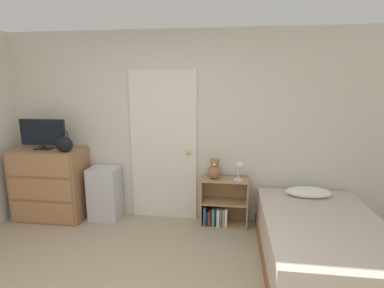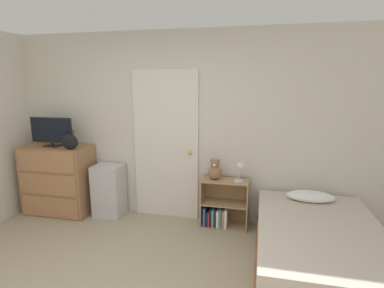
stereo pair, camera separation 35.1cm
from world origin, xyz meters
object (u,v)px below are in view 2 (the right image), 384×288
(dresser, at_px, (59,179))
(storage_bin, at_px, (109,190))
(handbag, at_px, (70,142))
(desk_lamp, at_px, (240,168))
(bookshelf, at_px, (221,208))
(bed, at_px, (318,249))
(teddy_bear, at_px, (215,170))
(tv, at_px, (51,131))

(dresser, relative_size, storage_bin, 1.35)
(handbag, bearing_deg, storage_bin, 28.01)
(storage_bin, height_order, desk_lamp, desk_lamp)
(dresser, relative_size, bookshelf, 1.55)
(handbag, distance_m, bookshelf, 2.21)
(dresser, xyz_separation_m, bed, (3.44, -0.68, -0.24))
(storage_bin, bearing_deg, teddy_bear, 0.95)
(tv, xyz_separation_m, desk_lamp, (2.62, 0.08, -0.39))
(bookshelf, bearing_deg, desk_lamp, -10.73)
(storage_bin, distance_m, bed, 2.79)
(storage_bin, bearing_deg, bed, -15.73)
(tv, relative_size, handbag, 2.18)
(handbag, height_order, teddy_bear, handbag)
(dresser, height_order, bookshelf, dresser)
(tv, bearing_deg, handbag, -18.98)
(bookshelf, xyz_separation_m, bed, (1.07, -0.78, 0.01))
(teddy_bear, bearing_deg, storage_bin, -179.05)
(dresser, bearing_deg, desk_lamp, 1.18)
(teddy_bear, xyz_separation_m, desk_lamp, (0.32, -0.04, 0.06))
(tv, xyz_separation_m, bed, (3.47, -0.66, -0.95))
(tv, height_order, bookshelf, tv)
(tv, xyz_separation_m, handbag, (0.37, -0.13, -0.10))
(bookshelf, height_order, bed, bookshelf)
(tv, bearing_deg, storage_bin, 6.82)
(teddy_bear, height_order, bed, teddy_bear)
(dresser, relative_size, bed, 0.53)
(dresser, distance_m, handbag, 0.71)
(bookshelf, relative_size, teddy_bear, 2.34)
(desk_lamp, xyz_separation_m, bed, (0.84, -0.74, -0.57))
(bed, bearing_deg, desk_lamp, 138.82)
(bookshelf, distance_m, teddy_bear, 0.52)
(handbag, relative_size, desk_lamp, 1.14)
(desk_lamp, height_order, bed, desk_lamp)
(handbag, bearing_deg, tv, 161.02)
(storage_bin, bearing_deg, bookshelf, 0.95)
(tv, xyz_separation_m, bookshelf, (2.39, 0.12, -0.96))
(bookshelf, relative_size, bed, 0.34)
(tv, relative_size, bookshelf, 1.00)
(teddy_bear, bearing_deg, bookshelf, 0.84)
(bed, bearing_deg, tv, 169.19)
(storage_bin, bearing_deg, tv, -173.18)
(bookshelf, bearing_deg, teddy_bear, -179.16)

